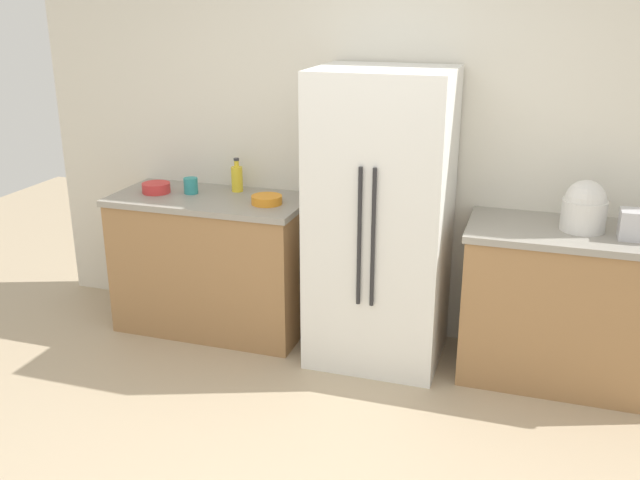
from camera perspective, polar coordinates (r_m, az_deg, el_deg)
kitchen_back_panel at (r=4.60m, az=5.50°, el=8.52°), size 4.93×0.10×2.71m
counter_left at (r=4.87m, az=-8.64°, el=-1.82°), size 1.30×0.64×0.94m
counter_right at (r=4.42m, az=20.06°, el=-5.07°), size 1.32×0.64×0.94m
refrigerator at (r=4.30m, az=4.92°, el=1.63°), size 0.80×0.71×1.81m
toaster at (r=4.19m, az=24.46°, el=1.09°), size 0.22×0.14×0.16m
rice_cooker at (r=4.22m, az=20.58°, el=2.49°), size 0.25×0.25×0.29m
bottle_a at (r=4.81m, az=-6.72°, el=4.99°), size 0.08×0.08×0.23m
cup_a at (r=4.81m, az=-10.39°, el=4.34°), size 0.09×0.09×0.11m
bowl_a at (r=4.51m, az=-4.33°, el=3.26°), size 0.20×0.20×0.05m
bowl_b at (r=4.88m, az=-13.09°, el=4.13°), size 0.19×0.19×0.07m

